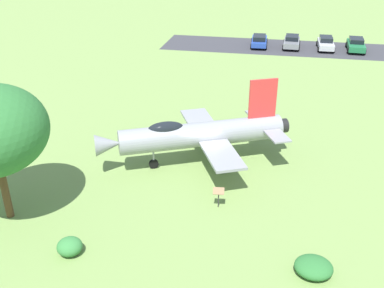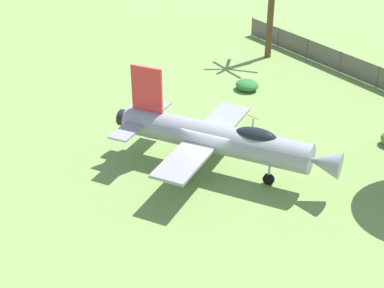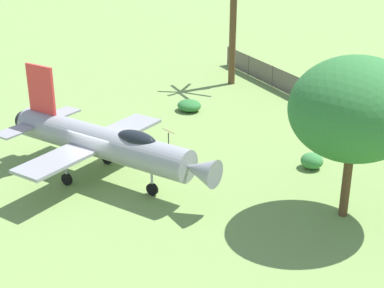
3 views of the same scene
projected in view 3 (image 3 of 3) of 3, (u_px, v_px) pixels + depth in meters
ground_plane at (103, 179)px, 28.31m from camera, size 200.00×200.00×0.00m
display_jet at (106, 143)px, 27.34m from camera, size 11.74×8.85×5.27m
shade_tree at (355, 109)px, 23.08m from camera, size 5.32×5.62×7.14m
palm_tree at (233, 28)px, 41.93m from camera, size 4.02×3.72×8.30m
perimeter_fence at (369, 120)px, 33.63m from camera, size 35.28×4.21×1.62m
shrub_near_fence at (312, 161)px, 29.33m from camera, size 1.18×1.15×0.82m
shrub_by_tree at (189, 106)px, 37.64m from camera, size 1.68×1.54×0.73m
info_plaque at (168, 134)px, 31.63m from camera, size 0.63×0.45×1.14m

